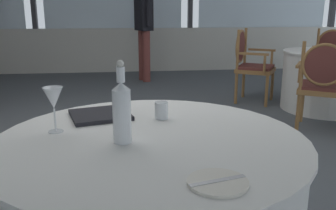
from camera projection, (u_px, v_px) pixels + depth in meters
name	position (u px, v px, depth m)	size (l,w,h in m)	color
ground_plane	(110.00, 148.00, 3.42)	(14.56, 14.56, 0.00)	#4C5156
window_wall_far	(114.00, 14.00, 7.17)	(9.53, 0.14, 2.78)	beige
side_plate	(218.00, 182.00, 1.14)	(0.19, 0.19, 0.01)	silver
butter_knife	(218.00, 181.00, 1.14)	(0.19, 0.02, 0.00)	silver
water_bottle	(122.00, 110.00, 1.46)	(0.07, 0.07, 0.33)	white
wine_glass	(53.00, 99.00, 1.58)	(0.09, 0.09, 0.20)	white
water_tumbler	(161.00, 110.00, 1.80)	(0.06, 0.06, 0.08)	white
menu_book	(100.00, 115.00, 1.83)	(0.27, 0.25, 0.02)	black
background_table_1	(326.00, 81.00, 4.63)	(1.08, 1.08, 0.73)	white
dining_chair_1_1	(331.00, 56.00, 5.43)	(0.65, 0.63, 0.95)	olive
dining_chair_1_2	(249.00, 60.00, 4.97)	(0.63, 0.65, 0.97)	olive
dining_chair_1_3	(323.00, 80.00, 3.74)	(0.65, 0.63, 0.93)	olive
diner_person_1	(144.00, 21.00, 6.28)	(0.31, 0.50, 1.77)	brown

